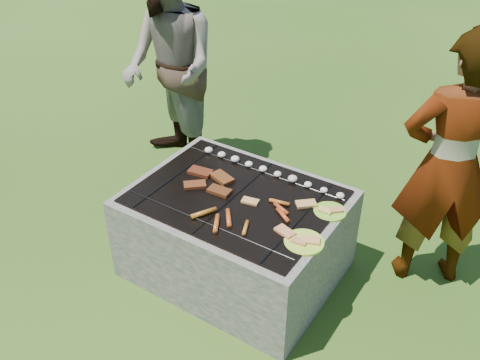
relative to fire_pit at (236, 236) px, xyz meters
The scene contains 10 objects.
lawn 0.28m from the fire_pit, ahead, with size 60.00×60.00×0.00m, color #204511.
fire_pit is the anchor object (origin of this frame).
mushrooms 0.48m from the fire_pit, 86.46° to the left, with size 1.05×0.06×0.04m.
pork_slabs 0.41m from the fire_pit, behind, with size 0.39×0.30×0.02m.
sausages 0.41m from the fire_pit, 49.52° to the right, with size 0.51×0.48×0.03m.
bread_on_grate 0.48m from the fire_pit, ahead, with size 0.44×0.42×0.02m.
plate_far 0.67m from the fire_pit, 17.40° to the left, with size 0.25×0.25×0.03m.
plate_near 0.67m from the fire_pit, 15.79° to the right, with size 0.27×0.27×0.03m.
cook 1.39m from the fire_pit, 31.48° to the left, with size 0.62×0.41×1.70m, color gray.
bystander 1.55m from the fire_pit, 145.30° to the left, with size 0.89×0.69×1.83m, color gray.
Camera 1 is at (1.50, -2.25, 2.55)m, focal length 40.00 mm.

